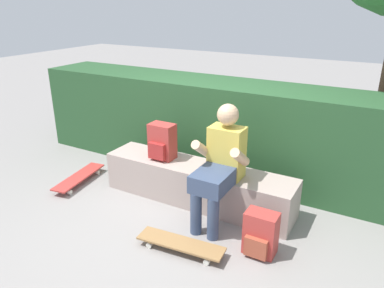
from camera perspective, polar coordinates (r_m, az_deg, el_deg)
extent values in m
plane|color=gray|center=(3.84, -2.28, -11.56)|extent=(24.00, 24.00, 0.00)
cube|color=#A6938A|center=(4.05, 0.80, -6.18)|extent=(2.15, 0.46, 0.43)
cube|color=gold|center=(3.64, 5.39, -1.25)|extent=(0.34, 0.22, 0.52)
sphere|color=#D8AD84|center=(3.51, 5.61, 4.55)|extent=(0.21, 0.21, 0.21)
cube|color=#384766|center=(3.46, 3.16, -5.66)|extent=(0.32, 0.40, 0.17)
cylinder|color=#384766|center=(3.53, 0.62, -10.67)|extent=(0.11, 0.11, 0.43)
cylinder|color=#384766|center=(3.46, 3.29, -11.43)|extent=(0.11, 0.11, 0.43)
cylinder|color=#D8AD84|center=(3.59, 1.58, -0.82)|extent=(0.09, 0.33, 0.27)
cylinder|color=#D8AD84|center=(3.44, 7.49, -2.05)|extent=(0.09, 0.33, 0.27)
cube|color=olive|center=(3.38, -1.78, -15.14)|extent=(0.81, 0.27, 0.02)
cylinder|color=silver|center=(3.37, 3.28, -16.33)|extent=(0.06, 0.04, 0.05)
cylinder|color=silver|center=(3.27, 2.28, -17.82)|extent=(0.06, 0.04, 0.05)
cylinder|color=silver|center=(3.57, -5.40, -14.03)|extent=(0.06, 0.04, 0.05)
cylinder|color=silver|center=(3.47, -6.65, -15.31)|extent=(0.06, 0.04, 0.05)
cube|color=#BC3833|center=(4.71, -17.14, -4.88)|extent=(0.32, 0.82, 0.02)
cylinder|color=silver|center=(4.97, -15.85, -3.99)|extent=(0.04, 0.06, 0.05)
cylinder|color=silver|center=(4.89, -14.42, -4.28)|extent=(0.04, 0.06, 0.05)
cylinder|color=silver|center=(4.59, -19.91, -6.72)|extent=(0.04, 0.06, 0.05)
cylinder|color=silver|center=(4.50, -18.43, -7.10)|extent=(0.04, 0.06, 0.05)
cube|color=#B23833|center=(4.09, -4.63, 0.44)|extent=(0.28, 0.18, 0.40)
cube|color=#A72726|center=(4.03, -5.50, -1.13)|extent=(0.20, 0.05, 0.18)
cube|color=#B23833|center=(3.35, 10.63, -13.43)|extent=(0.28, 0.18, 0.40)
cube|color=#A14630|center=(3.30, 9.85, -15.60)|extent=(0.20, 0.05, 0.18)
cube|color=#264E2A|center=(4.65, 5.62, 2.39)|extent=(5.43, 0.78, 1.17)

